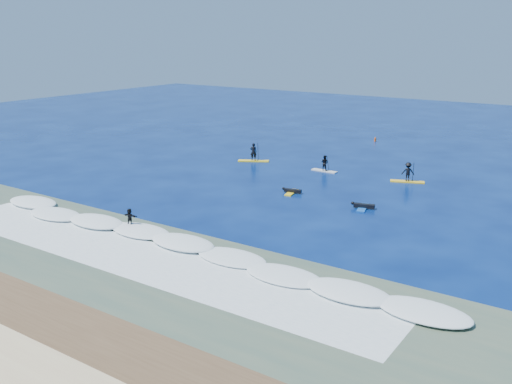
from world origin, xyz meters
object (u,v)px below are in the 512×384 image
Objects in this scene: sup_paddler_center at (324,164)px; prone_paddler_near at (292,191)px; wave_surfer at (130,218)px; sup_paddler_left at (253,155)px; sup_paddler_right at (408,173)px; prone_paddler_far at (363,206)px; marker_buoy at (375,139)px.

sup_paddler_center is 8.74m from prone_paddler_near.
sup_paddler_center is 23.11m from wave_surfer.
prone_paddler_near is at bearing -69.84° from sup_paddler_left.
sup_paddler_right is 1.71× the size of wave_surfer.
prone_paddler_near is at bearing 65.00° from wave_surfer.
sup_paddler_center is at bearing -2.91° from prone_paddler_near.
sup_paddler_right is at bearing -15.20° from prone_paddler_far.
sup_paddler_center reaches higher than prone_paddler_far.
sup_paddler_left is at bearing 161.76° from sup_paddler_right.
sup_paddler_center is 1.10× the size of prone_paddler_far.
prone_paddler_far is at bearing -69.11° from marker_buoy.
wave_surfer reaches higher than prone_paddler_near.
prone_paddler_near is 26.60m from marker_buoy.
sup_paddler_right is (8.29, 0.55, 0.14)m from sup_paddler_center.
sup_paddler_center reaches higher than prone_paddler_near.
sup_paddler_right is 1.40× the size of prone_paddler_near.
wave_surfer reaches higher than marker_buoy.
sup_paddler_center is at bearing 162.94° from sup_paddler_right.
sup_paddler_center is 0.85× the size of sup_paddler_right.
sup_paddler_center is at bearing -83.32° from marker_buoy.
sup_paddler_right reaches higher than prone_paddler_near.
prone_paddler_far is 17.92m from wave_surfer.
sup_paddler_center is 1.46× the size of wave_surfer.
sup_paddler_left is 1.21× the size of sup_paddler_center.
prone_paddler_far is (6.88, -0.65, 0.01)m from prone_paddler_near.
sup_paddler_right is 20.10m from marker_buoy.
prone_paddler_near is at bearing -147.99° from sup_paddler_right.
wave_surfer is at bearing 124.47° from prone_paddler_far.
prone_paddler_near is at bearing -82.57° from marker_buoy.
sup_paddler_left is at bearing -109.30° from marker_buoy.
prone_paddler_near is (-6.94, -9.17, -0.68)m from sup_paddler_right.
sup_paddler_right reaches higher than wave_surfer.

